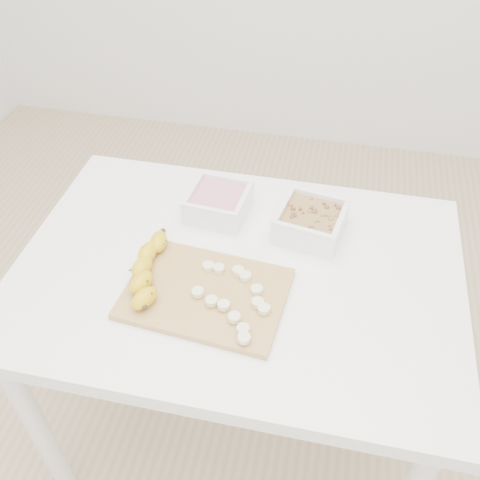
% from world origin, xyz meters
% --- Properties ---
extents(ground, '(3.50, 3.50, 0.00)m').
position_xyz_m(ground, '(0.00, 0.00, 0.00)').
color(ground, '#C6AD89').
rests_on(ground, ground).
extents(table, '(1.00, 0.70, 0.75)m').
position_xyz_m(table, '(0.00, 0.00, 0.65)').
color(table, white).
rests_on(table, ground).
extents(bowl_yogurt, '(0.15, 0.15, 0.07)m').
position_xyz_m(bowl_yogurt, '(-0.09, 0.18, 0.78)').
color(bowl_yogurt, white).
rests_on(bowl_yogurt, table).
extents(bowl_granola, '(0.17, 0.17, 0.07)m').
position_xyz_m(bowl_granola, '(0.14, 0.15, 0.79)').
color(bowl_granola, white).
rests_on(bowl_granola, table).
extents(cutting_board, '(0.36, 0.27, 0.01)m').
position_xyz_m(cutting_board, '(-0.05, -0.09, 0.76)').
color(cutting_board, tan).
rests_on(cutting_board, table).
extents(banana, '(0.07, 0.22, 0.04)m').
position_xyz_m(banana, '(-0.18, -0.08, 0.78)').
color(banana, gold).
rests_on(banana, cutting_board).
extents(banana_slices, '(0.17, 0.20, 0.02)m').
position_xyz_m(banana_slices, '(0.02, -0.10, 0.77)').
color(banana_slices, beige).
rests_on(banana_slices, cutting_board).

